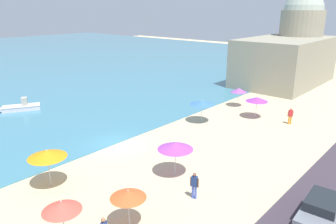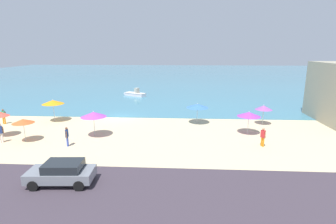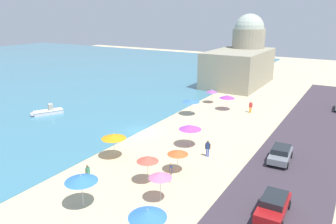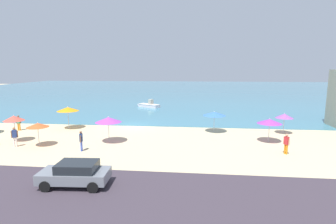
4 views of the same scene
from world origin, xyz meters
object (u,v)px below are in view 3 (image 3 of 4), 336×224
(beach_umbrella_5, at_px, (147,213))
(bather_2, at_px, (171,171))
(beach_umbrella_2, at_px, (114,136))
(bather_0, at_px, (208,148))
(beach_umbrella_7, at_px, (191,101))
(parked_car_0, at_px, (281,154))
(harbor_fortress, at_px, (242,60))
(skiff_nearshore, at_px, (48,112))
(beach_umbrella_4, at_px, (160,175))
(parked_car_1, at_px, (273,205))
(beach_umbrella_3, at_px, (81,179))
(beach_umbrella_6, at_px, (190,127))
(beach_umbrella_1, at_px, (212,91))
(bather_3, at_px, (88,173))
(beach_umbrella_0, at_px, (178,152))
(beach_umbrella_8, at_px, (227,97))
(bather_1, at_px, (251,106))
(beach_umbrella_9, at_px, (148,159))

(beach_umbrella_5, distance_m, bather_2, 7.60)
(beach_umbrella_2, height_order, bather_2, beach_umbrella_2)
(bather_0, height_order, bather_2, bather_2)
(beach_umbrella_7, distance_m, parked_car_0, 17.10)
(parked_car_0, distance_m, harbor_fortress, 37.44)
(beach_umbrella_5, xyz_separation_m, skiff_nearshore, (14.86, 27.34, -1.50))
(beach_umbrella_4, relative_size, parked_car_1, 0.60)
(beach_umbrella_3, xyz_separation_m, beach_umbrella_6, (14.43, -1.53, -0.15))
(beach_umbrella_5, relative_size, parked_car_0, 0.60)
(beach_umbrella_1, xyz_separation_m, bather_3, (-29.23, -1.50, -0.98))
(beach_umbrella_0, relative_size, bather_3, 1.26)
(bather_3, bearing_deg, harbor_fortress, 3.19)
(beach_umbrella_2, bearing_deg, beach_umbrella_3, -155.70)
(beach_umbrella_0, bearing_deg, beach_umbrella_1, 16.53)
(beach_umbrella_6, xyz_separation_m, beach_umbrella_8, (15.07, 1.62, -0.17))
(beach_umbrella_2, xyz_separation_m, beach_umbrella_8, (21.60, -3.47, -0.28))
(beach_umbrella_4, xyz_separation_m, skiff_nearshore, (10.71, 25.68, -1.83))
(bather_1, distance_m, parked_car_0, 16.26)
(beach_umbrella_4, xyz_separation_m, beach_umbrella_8, (25.93, 4.70, -0.22))
(beach_umbrella_0, height_order, beach_umbrella_5, beach_umbrella_5)
(beach_umbrella_3, height_order, beach_umbrella_8, beach_umbrella_3)
(bather_2, bearing_deg, beach_umbrella_9, 124.91)
(beach_umbrella_7, bearing_deg, parked_car_1, -138.96)
(beach_umbrella_3, distance_m, beach_umbrella_9, 5.85)
(beach_umbrella_8, bearing_deg, parked_car_0, -141.91)
(beach_umbrella_5, height_order, beach_umbrella_7, beach_umbrella_7)
(beach_umbrella_0, xyz_separation_m, beach_umbrella_4, (-4.95, -1.27, 0.32))
(bather_2, bearing_deg, beach_umbrella_3, 149.98)
(beach_umbrella_6, height_order, skiff_nearshore, beach_umbrella_6)
(bather_3, xyz_separation_m, parked_car_1, (3.43, -14.61, -0.14))
(parked_car_1, bearing_deg, beach_umbrella_8, 28.33)
(beach_umbrella_8, height_order, bather_2, beach_umbrella_8)
(beach_umbrella_8, relative_size, skiff_nearshore, 0.53)
(beach_umbrella_8, xyz_separation_m, harbor_fortress, (19.83, 4.63, 2.73))
(beach_umbrella_1, xyz_separation_m, beach_umbrella_6, (-17.54, -5.15, 0.24))
(bather_2, bearing_deg, bather_1, 1.00)
(beach_umbrella_6, bearing_deg, harbor_fortress, 10.16)
(parked_car_0, xyz_separation_m, parked_car_1, (-9.36, -1.63, 0.01))
(beach_umbrella_9, xyz_separation_m, parked_car_1, (0.73, -10.31, -1.44))
(beach_umbrella_1, relative_size, harbor_fortress, 0.13)
(beach_umbrella_8, distance_m, skiff_nearshore, 25.97)
(beach_umbrella_9, relative_size, harbor_fortress, 0.15)
(beach_umbrella_0, height_order, beach_umbrella_4, beach_umbrella_4)
(beach_umbrella_6, bearing_deg, beach_umbrella_3, 173.96)
(bather_0, bearing_deg, harbor_fortress, 13.93)
(parked_car_0, bearing_deg, beach_umbrella_3, 145.02)
(beach_umbrella_5, relative_size, harbor_fortress, 0.15)
(beach_umbrella_0, xyz_separation_m, beach_umbrella_5, (-9.10, -2.93, -0.01))
(beach_umbrella_0, bearing_deg, beach_umbrella_7, 23.24)
(beach_umbrella_6, bearing_deg, bather_2, -164.01)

